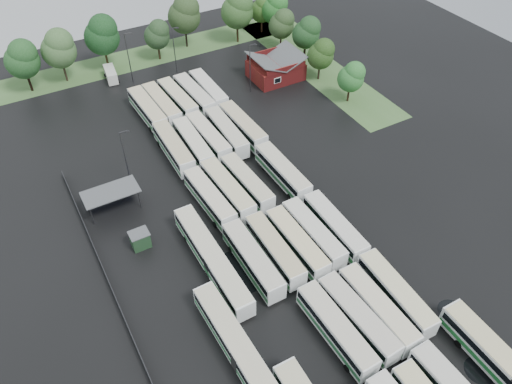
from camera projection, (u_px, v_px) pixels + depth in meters
ground at (286, 262)px, 68.11m from camera, size 160.00×160.00×0.00m
brick_building at (276, 70)px, 102.63m from camera, size 10.07×8.60×5.39m
wash_shed at (110, 193)px, 73.91m from camera, size 8.20×4.20×3.58m
utility_hut at (140, 239)px, 69.41m from camera, size 2.70×2.20×2.62m
grass_strip_north at (139, 58)px, 110.03m from camera, size 80.00×10.00×0.01m
grass_strip_east at (315, 66)px, 107.51m from camera, size 10.00×50.00×0.01m
west_fence at (109, 283)px, 64.83m from camera, size 0.10×50.00×1.20m
bus_r1c1 at (336, 329)px, 58.39m from camera, size 2.86×12.69×3.52m
bus_r1c2 at (358, 318)px, 59.53m from camera, size 3.21×12.63×3.49m
bus_r1c3 at (377, 308)px, 60.51m from camera, size 2.73×12.48×3.47m
bus_r1c4 at (396, 293)px, 62.11m from camera, size 3.11×12.66×3.50m
bus_r2c0 at (253, 260)px, 65.94m from camera, size 2.84×12.87×3.58m
bus_r2c1 at (275, 250)px, 67.31m from camera, size 2.86×12.44×3.45m
bus_r2c2 at (297, 243)px, 68.18m from camera, size 2.72×12.44×3.46m
bus_r2c3 at (313, 233)px, 69.50m from camera, size 2.77×12.41×3.45m
bus_r2c4 at (335, 226)px, 70.40m from camera, size 2.88×12.62×3.50m
bus_r3c0 at (210, 198)px, 74.62m from camera, size 3.12×12.50×3.45m
bus_r3c1 at (227, 189)px, 75.92m from camera, size 3.20×13.05×3.61m
bus_r3c2 at (247, 183)px, 77.21m from camera, size 3.12×12.41×3.43m
bus_r3c4 at (283, 172)px, 78.95m from camera, size 2.85×12.82×3.56m
bus_r4c0 at (174, 148)px, 83.37m from camera, size 3.02×12.99×3.60m
bus_r4c1 at (193, 144)px, 84.33m from camera, size 3.06×12.66×3.50m
bus_r4c2 at (208, 137)px, 85.75m from camera, size 2.94×12.65×3.51m
bus_r4c3 at (227, 132)px, 86.64m from camera, size 3.07×12.81×3.55m
bus_r4c4 at (243, 126)px, 87.95m from camera, size 3.08×12.95×3.59m
bus_r5c0 at (148, 110)px, 91.75m from camera, size 3.14×13.00×3.60m
bus_r5c1 at (162, 105)px, 92.99m from camera, size 3.14×12.82×3.55m
bus_r5c2 at (178, 99)px, 94.43m from camera, size 3.28×12.64×3.49m
bus_r5c3 at (194, 95)px, 95.38m from camera, size 3.28×12.92×3.57m
bus_r5c4 at (208, 90)px, 96.73m from camera, size 2.73×12.57×3.49m
artic_bus_west_b at (212, 259)px, 66.02m from camera, size 2.73×19.09×3.54m
artic_bus_west_c at (240, 351)px, 56.34m from camera, size 3.04×18.78×3.47m
minibus at (111, 74)px, 102.38m from camera, size 2.70×5.68×2.39m
tree_north_0 at (22, 59)px, 95.39m from camera, size 6.63×6.63×10.98m
tree_north_1 at (59, 48)px, 98.05m from camera, size 6.84×6.84×11.32m
tree_north_2 at (102, 34)px, 101.64m from camera, size 7.15×7.15×11.85m
tree_north_3 at (158, 34)px, 105.77m from camera, size 5.44×5.43×9.00m
tree_north_4 at (185, 14)px, 108.81m from camera, size 7.17×7.17×11.88m
tree_north_5 at (238, 9)px, 110.48m from camera, size 7.21×7.21×11.94m
tree_north_6 at (263, 9)px, 115.61m from camera, size 5.28×5.28×8.75m
tree_east_0 at (352, 77)px, 93.77m from camera, size 5.05×5.05×8.37m
tree_east_1 at (322, 54)px, 99.66m from camera, size 5.35×5.35×8.86m
tree_east_2 at (307, 32)px, 105.38m from camera, size 5.88×5.87×9.73m
tree_east_3 at (282, 24)px, 109.15m from camera, size 5.57×5.57×9.23m
tree_east_4 at (275, 8)px, 114.03m from camera, size 6.02×6.02×9.97m
lamp_post_ne at (251, 65)px, 95.94m from camera, size 1.55×0.30×10.06m
lamp_post_nw at (126, 155)px, 75.77m from camera, size 1.57×0.31×10.18m
lamp_post_back_w at (129, 55)px, 98.35m from camera, size 1.63×0.32×10.61m
lamp_post_back_e at (175, 47)px, 101.70m from camera, size 1.51×0.29×9.78m
puddle_1 at (480, 370)px, 56.70m from camera, size 3.55×3.55×0.01m
puddle_2 at (240, 271)px, 66.98m from camera, size 7.73×7.73×0.01m
puddle_3 at (333, 270)px, 67.16m from camera, size 4.96×4.96×0.01m
puddle_4 at (451, 311)px, 62.46m from camera, size 3.42×3.42×0.01m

